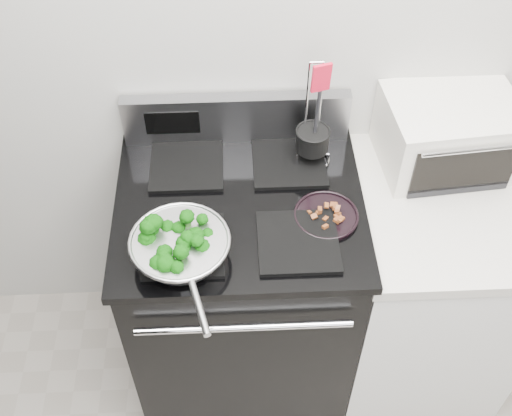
{
  "coord_description": "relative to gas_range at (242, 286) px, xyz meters",
  "views": [
    {
      "loc": [
        -0.31,
        0.05,
        2.45
      ],
      "look_at": [
        -0.25,
        1.36,
        0.98
      ],
      "focal_mm": 45.0,
      "sensor_mm": 36.0,
      "label": 1
    }
  ],
  "objects": [
    {
      "name": "gas_range",
      "position": [
        0.0,
        0.0,
        0.0
      ],
      "size": [
        0.79,
        0.69,
        1.13
      ],
      "color": "black",
      "rests_on": "floor"
    },
    {
      "name": "broccoli_pile",
      "position": [
        -0.18,
        -0.21,
        0.53
      ],
      "size": [
        0.23,
        0.23,
        0.08
      ],
      "primitive_type": null,
      "color": "black",
      "rests_on": "skillet"
    },
    {
      "name": "back_wall",
      "position": [
        0.3,
        0.34,
        0.86
      ],
      "size": [
        4.0,
        0.02,
        2.7
      ],
      "primitive_type": "cube",
      "color": "#B7B4AD",
      "rests_on": "ground"
    },
    {
      "name": "skillet",
      "position": [
        -0.17,
        -0.21,
        0.51
      ],
      "size": [
        0.3,
        0.46,
        0.06
      ],
      "rotation": [
        0.0,
        0.0,
        0.26
      ],
      "color": "silver",
      "rests_on": "gas_range"
    },
    {
      "name": "counter",
      "position": [
        0.68,
        -0.0,
        -0.03
      ],
      "size": [
        0.62,
        0.68,
        0.92
      ],
      "color": "white",
      "rests_on": "floor"
    },
    {
      "name": "utensil_holder",
      "position": [
        0.24,
        0.18,
        0.53
      ],
      "size": [
        0.13,
        0.13,
        0.39
      ],
      "rotation": [
        0.0,
        0.0,
        0.27
      ],
      "color": "silver",
      "rests_on": "gas_range"
    },
    {
      "name": "toaster_oven",
      "position": [
        0.69,
        0.19,
        0.55
      ],
      "size": [
        0.45,
        0.36,
        0.24
      ],
      "rotation": [
        0.0,
        0.0,
        0.1
      ],
      "color": "white",
      "rests_on": "counter"
    },
    {
      "name": "bacon_plate",
      "position": [
        0.27,
        -0.07,
        0.48
      ],
      "size": [
        0.2,
        0.2,
        0.04
      ],
      "rotation": [
        0.0,
        0.0,
        -0.18
      ],
      "color": "black",
      "rests_on": "gas_range"
    }
  ]
}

